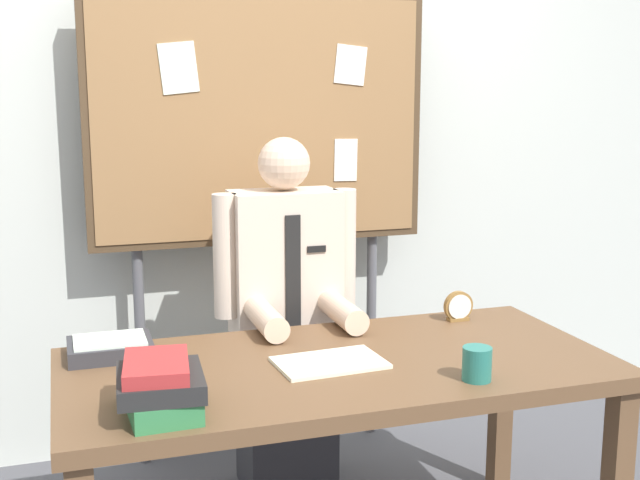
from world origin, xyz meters
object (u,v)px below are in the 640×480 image
(book_stack, at_px, (160,387))
(coffee_mug, at_px, (477,364))
(bulletin_board, at_px, (260,126))
(desk_clock, at_px, (458,307))
(open_notebook, at_px, (330,363))
(paper_tray, at_px, (110,348))
(desk, at_px, (338,387))
(person, at_px, (286,332))

(book_stack, relative_size, coffee_mug, 2.86)
(bulletin_board, relative_size, desk_clock, 17.78)
(book_stack, height_order, open_notebook, book_stack)
(desk_clock, xyz_separation_m, paper_tray, (-1.23, -0.02, -0.02))
(desk_clock, bearing_deg, coffee_mug, -112.45)
(open_notebook, bearing_deg, coffee_mug, -35.54)
(open_notebook, xyz_separation_m, paper_tray, (-0.64, 0.29, 0.02))
(coffee_mug, bearing_deg, desk_clock, 67.55)
(open_notebook, relative_size, paper_tray, 1.26)
(bulletin_board, xyz_separation_m, paper_tray, (-0.67, -0.71, -0.65))
(coffee_mug, distance_m, paper_tray, 1.14)
(desk, relative_size, coffee_mug, 17.15)
(desk, xyz_separation_m, open_notebook, (-0.04, -0.02, 0.09))
(bulletin_board, relative_size, book_stack, 6.86)
(bulletin_board, distance_m, open_notebook, 1.21)
(desk, relative_size, book_stack, 6.00)
(person, relative_size, paper_tray, 5.31)
(open_notebook, bearing_deg, paper_tray, 155.76)
(bulletin_board, distance_m, desk_clock, 1.09)
(desk, xyz_separation_m, paper_tray, (-0.67, 0.27, 0.11))
(desk, xyz_separation_m, book_stack, (-0.58, -0.24, 0.16))
(person, bearing_deg, bulletin_board, 89.98)
(desk, bearing_deg, person, 90.00)
(book_stack, distance_m, desk_clock, 1.25)
(desk, xyz_separation_m, person, (0.00, 0.61, -0.00))
(person, height_order, coffee_mug, person)
(desk, bearing_deg, coffee_mug, -40.43)
(person, bearing_deg, desk, -90.00)
(person, distance_m, coffee_mug, 0.95)
(bulletin_board, distance_m, paper_tray, 1.18)
(desk_clock, relative_size, paper_tray, 0.42)
(open_notebook, xyz_separation_m, coffee_mug, (0.36, -0.26, 0.04))
(book_stack, height_order, coffee_mug, book_stack)
(paper_tray, bearing_deg, person, 26.91)
(open_notebook, bearing_deg, person, 86.79)
(bulletin_board, relative_size, coffee_mug, 19.61)
(bulletin_board, xyz_separation_m, desk_clock, (0.56, -0.69, -0.63))
(person, distance_m, open_notebook, 0.63)
(person, xyz_separation_m, desk_clock, (0.56, -0.32, 0.13))
(book_stack, distance_m, open_notebook, 0.59)
(book_stack, distance_m, paper_tray, 0.52)
(person, xyz_separation_m, book_stack, (-0.58, -0.85, 0.16))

